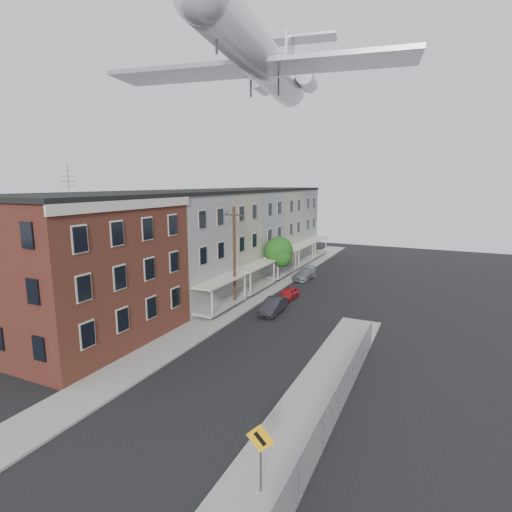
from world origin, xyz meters
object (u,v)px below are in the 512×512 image
at_px(car_far, 305,274).
at_px(car_near, 288,294).
at_px(car_mid, 273,306).
at_px(warning_sign, 260,448).
at_px(airplane, 263,62).
at_px(street_tree, 280,252).
at_px(utility_pole, 234,256).

bearing_deg(car_far, car_near, -77.17).
bearing_deg(car_mid, warning_sign, -71.17).
height_order(car_mid, airplane, airplane).
bearing_deg(street_tree, warning_sign, -69.42).
relative_size(warning_sign, car_mid, 0.71).
xyz_separation_m(car_far, airplane, (-1.63, -8.29, 21.11)).
bearing_deg(airplane, utility_pole, -99.17).
bearing_deg(warning_sign, street_tree, 110.58).
xyz_separation_m(car_near, airplane, (-2.76, 0.14, 21.18)).
xyz_separation_m(street_tree, car_far, (2.03, 2.89, -2.83)).
bearing_deg(street_tree, car_mid, -70.92).
distance_m(warning_sign, utility_pole, 22.25).
bearing_deg(car_near, warning_sign, -70.15).
distance_m(street_tree, car_far, 4.53).
bearing_deg(airplane, car_near, -2.90).
bearing_deg(street_tree, car_far, 54.85).
distance_m(car_near, car_far, 8.51).
relative_size(utility_pole, airplane, 0.30).
distance_m(street_tree, airplane, 19.07).
distance_m(car_near, car_mid, 4.51).
distance_m(utility_pole, car_near, 6.96).
bearing_deg(car_far, street_tree, -119.95).
relative_size(street_tree, car_far, 1.22).
xyz_separation_m(car_mid, airplane, (-3.07, 4.64, 21.09)).
bearing_deg(warning_sign, airplane, 113.97).
height_order(car_far, airplane, airplane).
height_order(utility_pole, car_mid, utility_pole).
bearing_deg(car_far, utility_pole, -95.24).
height_order(warning_sign, car_near, warning_sign).
height_order(street_tree, airplane, airplane).
bearing_deg(utility_pole, car_mid, -1.78).
bearing_deg(utility_pole, airplane, 80.83).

